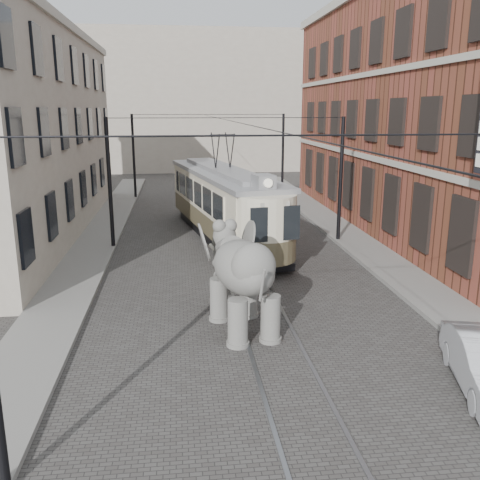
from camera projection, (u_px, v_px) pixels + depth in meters
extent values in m
plane|color=#413F3C|center=(250.00, 286.00, 19.25)|extent=(120.00, 120.00, 0.00)
cube|color=slate|center=(405.00, 278.00, 19.92)|extent=(2.00, 60.00, 0.15)
cube|color=slate|center=(68.00, 291.00, 18.48)|extent=(2.00, 60.00, 0.15)
cube|color=brown|center=(432.00, 115.00, 27.71)|extent=(8.00, 26.00, 12.00)
cube|color=gray|center=(8.00, 136.00, 26.39)|extent=(7.00, 24.00, 10.00)
cube|color=gray|center=(199.00, 102.00, 56.05)|extent=(28.00, 10.00, 14.00)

